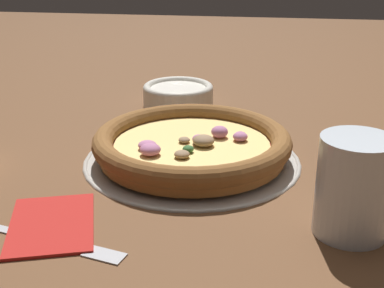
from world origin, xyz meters
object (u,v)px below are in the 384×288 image
fork (64,244)px  pizza_tray (192,159)px  pizza (192,144)px  drinking_cup (354,187)px  napkin (52,223)px  bowl_near (178,94)px

fork → pizza_tray: bearing=82.0°
pizza_tray → fork: bearing=-22.3°
pizza → fork: 0.27m
drinking_cup → pizza_tray: bearing=-130.3°
pizza_tray → drinking_cup: size_ratio=2.82×
drinking_cup → napkin: 0.35m
bowl_near → fork: (0.52, -0.04, -0.02)m
pizza_tray → pizza: pizza is taller
pizza → fork: pizza is taller
pizza_tray → pizza: (0.00, 0.00, 0.02)m
pizza_tray → drinking_cup: (0.18, 0.21, 0.05)m
bowl_near → pizza_tray: bearing=14.2°
fork → napkin: bearing=141.8°
pizza_tray → fork: size_ratio=1.92×
napkin → drinking_cup: bearing=96.3°
drinking_cup → napkin: bearing=-83.7°
bowl_near → fork: bowl_near is taller
drinking_cup → fork: (0.08, -0.31, -0.06)m
pizza → bowl_near: bearing=-165.8°
drinking_cup → fork: bearing=-76.2°
pizza → napkin: pizza is taller
pizza → drinking_cup: (0.18, 0.21, 0.03)m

